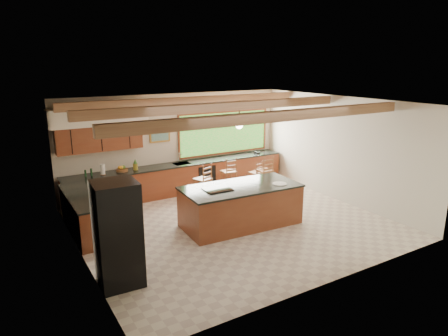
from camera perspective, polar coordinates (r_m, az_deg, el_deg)
ground at (r=10.06m, az=1.22°, el=-7.93°), size 7.20×7.20×0.00m
room_shell at (r=9.89m, az=-1.56°, el=5.06°), size 7.27×6.54×3.02m
counter_run at (r=11.67m, az=-8.83°, el=-2.42°), size 7.12×3.10×1.25m
island at (r=9.83m, az=2.38°, el=-5.35°), size 2.94×1.50×1.02m
refrigerator at (r=7.37m, az=-14.95°, el=-9.11°), size 0.78×0.77×1.93m
bar_stool_a at (r=11.25m, az=-2.92°, el=-1.74°), size 0.52×0.52×1.16m
bar_stool_b at (r=12.06m, az=0.81°, el=-0.62°), size 0.43×0.43×1.14m
bar_stool_c at (r=12.41m, az=4.66°, el=-0.75°), size 0.41×0.41×0.96m
bar_stool_d at (r=12.20m, az=6.01°, el=-0.47°), size 0.42×0.42×1.16m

